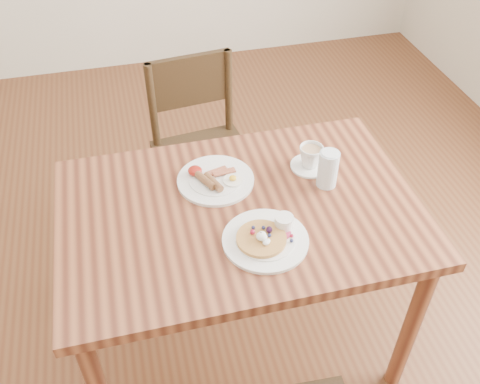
# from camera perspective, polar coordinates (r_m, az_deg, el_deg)

# --- Properties ---
(ground) EXTENTS (5.00, 5.00, 0.00)m
(ground) POSITION_cam_1_polar(r_m,az_deg,el_deg) (2.36, 0.00, -15.02)
(ground) COLOR brown
(ground) RESTS_ON ground
(dining_table) EXTENTS (1.20, 0.80, 0.75)m
(dining_table) POSITION_cam_1_polar(r_m,az_deg,el_deg) (1.85, 0.00, -3.91)
(dining_table) COLOR brown
(dining_table) RESTS_ON ground
(chair_far) EXTENTS (0.47, 0.47, 0.88)m
(chair_far) POSITION_cam_1_polar(r_m,az_deg,el_deg) (2.47, -4.13, 4.88)
(chair_far) COLOR #322212
(chair_far) RESTS_ON ground
(pancake_plate) EXTENTS (0.27, 0.27, 0.06)m
(pancake_plate) POSITION_cam_1_polar(r_m,az_deg,el_deg) (1.66, 2.84, -4.88)
(pancake_plate) COLOR white
(pancake_plate) RESTS_ON dining_table
(breakfast_plate) EXTENTS (0.27, 0.27, 0.04)m
(breakfast_plate) POSITION_cam_1_polar(r_m,az_deg,el_deg) (1.87, -2.74, 1.37)
(breakfast_plate) COLOR white
(breakfast_plate) RESTS_ON dining_table
(teacup_saucer) EXTENTS (0.14, 0.14, 0.09)m
(teacup_saucer) POSITION_cam_1_polar(r_m,az_deg,el_deg) (1.93, 7.54, 3.61)
(teacup_saucer) COLOR white
(teacup_saucer) RESTS_ON dining_table
(water_glass) EXTENTS (0.07, 0.07, 0.14)m
(water_glass) POSITION_cam_1_polar(r_m,az_deg,el_deg) (1.85, 9.36, 2.43)
(water_glass) COLOR silver
(water_glass) RESTS_ON dining_table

